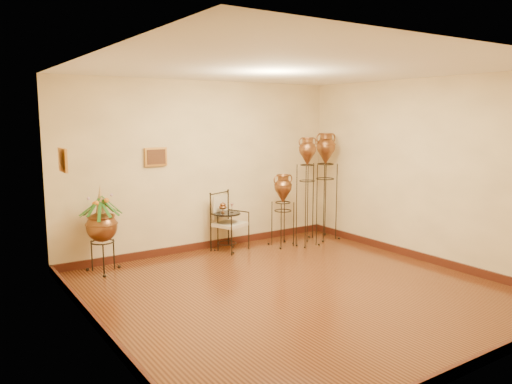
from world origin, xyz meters
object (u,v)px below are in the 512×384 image
amphora_mid (325,185)px  planter_urn (102,223)px  amphora_tall (307,190)px  armchair (230,222)px  side_table (227,231)px

amphora_mid → planter_urn: (-3.98, 0.25, -0.27)m
amphora_tall → armchair: amphora_tall is taller
side_table → amphora_tall: bearing=-17.6°
planter_urn → armchair: 2.13m
amphora_mid → side_table: amphora_mid is taller
planter_urn → amphora_tall: bearing=-7.1°
amphora_tall → planter_urn: (-3.41, 0.43, -0.25)m
amphora_tall → amphora_mid: size_ratio=0.97×
amphora_tall → amphora_mid: bearing=17.0°
amphora_tall → side_table: size_ratio=2.32×
amphora_tall → planter_urn: 3.45m
amphora_mid → side_table: bearing=172.4°
amphora_mid → side_table: (-1.92, 0.26, -0.65)m
planter_urn → armchair: (2.12, 0.00, -0.23)m
amphora_tall → armchair: bearing=161.7°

